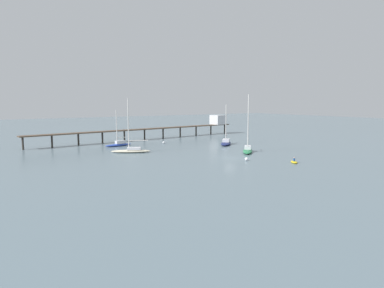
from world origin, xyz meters
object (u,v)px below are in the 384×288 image
Objects in this scene: pier at (185,124)px; mooring_buoy_near at (164,143)px; sailboat_blue at (119,144)px; mooring_buoy_mid at (247,159)px; sailboat_navy at (226,142)px; sailboat_cream at (131,150)px; sailboat_green at (248,149)px; dinghy_yellow at (294,162)px.

pier reaches higher than mooring_buoy_near.
mooring_buoy_mid is (13.27, -36.32, -0.31)m from sailboat_blue.
mooring_buoy_mid reaches higher than mooring_buoy_near.
sailboat_navy is at bearing -38.78° from mooring_buoy_near.
sailboat_cream is at bearing -140.96° from pier.
sailboat_green is at bearing -108.78° from sailboat_navy.
sailboat_blue reaches higher than mooring_buoy_near.
mooring_buoy_near is (-6.94, 40.99, 0.14)m from dinghy_yellow.
dinghy_yellow is at bearing -65.64° from sailboat_blue.
mooring_buoy_mid is at bearing -119.76° from sailboat_navy.
sailboat_blue is (-26.43, 13.30, 0.00)m from sailboat_navy.
sailboat_green is 5.06× the size of dinghy_yellow.
sailboat_navy is 15.51× the size of mooring_buoy_mid.
sailboat_green is at bearing -32.22° from sailboat_cream.
dinghy_yellow is 3.85× the size of mooring_buoy_near.
dinghy_yellow is at bearing -80.40° from mooring_buoy_near.
pier is 103.19× the size of mooring_buoy_near.
sailboat_navy reaches higher than mooring_buoy_near.
pier is at bearing 22.70° from sailboat_blue.
mooring_buoy_near is at bearing -9.95° from sailboat_blue.
sailboat_cream is 37.23m from dinghy_yellow.
sailboat_navy is (-2.25, -25.30, -3.52)m from pier.
sailboat_green is 19.46× the size of mooring_buoy_near.
sailboat_cream is 4.71× the size of dinghy_yellow.
sailboat_navy reaches higher than dinghy_yellow.
sailboat_navy is 30.68m from dinghy_yellow.
sailboat_cream is at bearing 125.11° from dinghy_yellow.
pier is at bearing 80.62° from dinghy_yellow.
sailboat_green reaches higher than sailboat_navy.
sailboat_cream is (-28.28, 0.55, 0.01)m from sailboat_navy.
pier is 31.29m from sailboat_blue.
dinghy_yellow is (-6.87, -29.90, -0.45)m from sailboat_navy.
sailboat_navy is 17.71m from mooring_buoy_near.
pier is 7.42× the size of sailboat_blue.
dinghy_yellow is (21.41, -30.45, -0.46)m from sailboat_cream.
sailboat_navy is at bearing -95.08° from pier.
sailboat_cream is at bearing 147.78° from sailboat_green.
sailboat_navy is 0.87× the size of sailboat_cream.
mooring_buoy_near is at bearing 109.51° from sailboat_green.
dinghy_yellow is at bearing -102.94° from sailboat_navy.
sailboat_blue is 38.67m from mooring_buoy_mid.
pier is 50.86m from mooring_buoy_mid.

